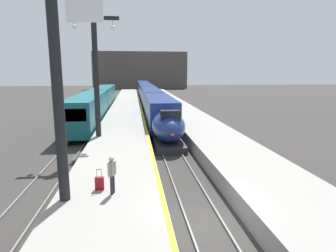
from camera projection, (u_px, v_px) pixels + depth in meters
The scene contains 15 objects.
ground_plane at pixel (206, 225), 12.25m from camera, with size 260.00×260.00×0.00m, color #33302D.
platform_left at pixel (125, 120), 35.83m from camera, with size 4.80×110.00×1.05m, color gray.
platform_right at pixel (189, 119), 36.78m from camera, with size 4.80×110.00×1.05m, color gray.
platform_left_safety_stripe at pixel (143, 115), 36.00m from camera, with size 0.20×107.80×0.01m, color yellow.
rail_main_left at pixel (150, 120), 38.99m from camera, with size 0.08×110.00×0.12m, color slate.
rail_main_right at pixel (161, 119), 39.17m from camera, with size 0.08×110.00×0.12m, color slate.
rail_secondary_left at pixel (89, 121), 38.04m from camera, with size 0.08×110.00×0.12m, color slate.
rail_secondary_right at pixel (100, 121), 38.22m from camera, with size 0.08×110.00×0.12m, color slate.
highspeed_train_main at pixel (148, 94), 57.53m from camera, with size 2.92×74.40×3.60m.
regional_train_adjacent at pixel (98, 101), 42.47m from camera, with size 2.85×36.60×3.80m.
station_column_near at pixel (57, 63), 11.26m from camera, with size 4.00×0.68×9.27m.
station_column_mid at pixel (96, 66), 23.37m from camera, with size 4.00×0.68×9.77m.
passenger_near_edge at pixel (112, 172), 12.75m from camera, with size 0.35×0.53×1.69m.
rolling_suitcase at pixel (100, 183), 13.27m from camera, with size 0.40×0.22×0.98m.
terminus_back_wall at pixel (140, 70), 110.50m from camera, with size 36.00×2.00×14.00m, color #4C4742.
Camera 1 is at (-2.92, -11.00, 6.39)m, focal length 30.94 mm.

